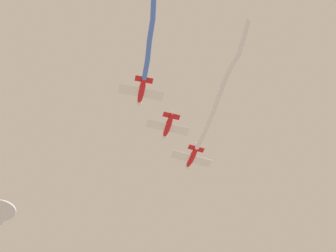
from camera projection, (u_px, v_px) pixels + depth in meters
airplane_lead at (192, 158)px, 80.15m from camera, size 7.43×5.80×1.89m
smoke_trail_lead at (223, 88)px, 74.14m from camera, size 11.62×21.29×5.60m
airplane_left_wing at (168, 127)px, 76.25m from camera, size 7.31×5.83×1.89m
airplane_right_wing at (141, 92)px, 72.34m from camera, size 7.16×5.97×1.89m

